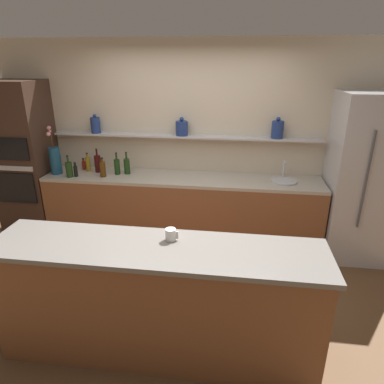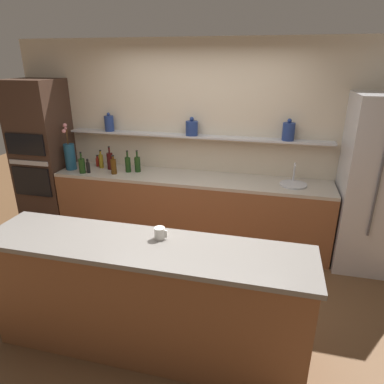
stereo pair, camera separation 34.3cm
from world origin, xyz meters
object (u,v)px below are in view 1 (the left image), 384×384
object	(u,v)px
bottle_sauce_1	(76,170)
bottle_wine_2	(127,166)
oven_tower	(25,161)
bottle_wine_5	(69,169)
bottle_wine_0	(117,166)
bottle_oil_6	(88,164)
coffee_mug	(171,235)
bottle_spirit_4	(103,169)
refrigerator	(369,180)
flower_vase	(55,159)
bottle_wine_3	(98,163)
bottle_sauce_7	(84,165)
sink_fixture	(284,180)

from	to	relation	value
bottle_sauce_1	bottle_wine_2	xyz separation A→B (m)	(0.62, 0.20, 0.03)
oven_tower	bottle_wine_5	world-z (taller)	oven_tower
bottle_wine_0	bottle_wine_5	distance (m)	0.61
oven_tower	bottle_oil_6	distance (m)	0.85
bottle_oil_6	coffee_mug	xyz separation A→B (m)	(1.51, -1.89, 0.05)
bottle_spirit_4	bottle_oil_6	bearing A→B (deg)	144.85
refrigerator	bottle_spirit_4	world-z (taller)	refrigerator
oven_tower	bottle_wine_0	size ratio (longest dim) A/B	7.14
refrigerator	bottle_sauce_1	size ratio (longest dim) A/B	10.65
flower_vase	bottle_spirit_4	world-z (taller)	flower_vase
bottle_wine_2	bottle_wine_5	distance (m)	0.73
bottle_wine_0	bottle_sauce_1	xyz separation A→B (m)	(-0.50, -0.16, -0.03)
bottle_oil_6	coffee_mug	world-z (taller)	bottle_oil_6
oven_tower	bottle_spirit_4	world-z (taller)	oven_tower
bottle_wine_3	bottle_wine_5	world-z (taller)	bottle_wine_3
bottle_wine_0	bottle_sauce_7	world-z (taller)	bottle_wine_0
oven_tower	bottle_wine_2	world-z (taller)	oven_tower
bottle_sauce_1	bottle_sauce_7	xyz separation A→B (m)	(-0.03, 0.31, -0.02)
oven_tower	bottle_sauce_7	distance (m)	0.78
sink_fixture	bottle_sauce_7	xyz separation A→B (m)	(-2.68, 0.14, 0.04)
coffee_mug	bottle_wine_3	bearing A→B (deg)	126.16
oven_tower	bottle_wine_2	distance (m)	1.41
bottle_oil_6	coffee_mug	bearing A→B (deg)	-51.33
bottle_wine_0	bottle_spirit_4	world-z (taller)	bottle_wine_0
sink_fixture	bottle_sauce_7	distance (m)	2.69
bottle_sauce_1	bottle_wine_2	size ratio (longest dim) A/B	0.64
refrigerator	bottle_wine_3	xyz separation A→B (m)	(-3.41, 0.10, 0.03)
bottle_spirit_4	flower_vase	bearing A→B (deg)	176.07
bottle_wine_5	coffee_mug	xyz separation A→B (m)	(1.65, -1.62, 0.05)
flower_vase	bottle_wine_3	size ratio (longest dim) A/B	1.94
oven_tower	bottle_wine_3	world-z (taller)	oven_tower
bottle_wine_5	bottle_sauce_7	world-z (taller)	bottle_wine_5
oven_tower	coffee_mug	world-z (taller)	oven_tower
sink_fixture	bottle_wine_3	distance (m)	2.44
flower_vase	bottle_spirit_4	bearing A→B (deg)	-3.93
bottle_sauce_1	coffee_mug	bearing A→B (deg)	-46.24
bottle_wine_3	bottle_spirit_4	distance (m)	0.23
sink_fixture	bottle_wine_2	size ratio (longest dim) A/B	1.09
oven_tower	bottle_spirit_4	xyz separation A→B (m)	(1.14, -0.11, -0.03)
oven_tower	bottle_wine_5	bearing A→B (deg)	-14.07
bottle_sauce_1	bottle_wine_3	distance (m)	0.31
flower_vase	bottle_sauce_7	xyz separation A→B (m)	(0.29, 0.22, -0.13)
bottle_sauce_7	bottle_wine_3	bearing A→B (deg)	-19.90
bottle_wine_3	bottle_wine_5	distance (m)	0.38
bottle_sauce_1	coffee_mug	xyz separation A→B (m)	(1.58, -1.65, 0.07)
bottle_wine_3	bottle_spirit_4	bearing A→B (deg)	-52.06
flower_vase	bottle_spirit_4	size ratio (longest dim) A/B	2.44
bottle_oil_6	flower_vase	bearing A→B (deg)	-157.27
refrigerator	oven_tower	distance (m)	4.41
flower_vase	bottle_wine_5	xyz separation A→B (m)	(0.24, -0.11, -0.09)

